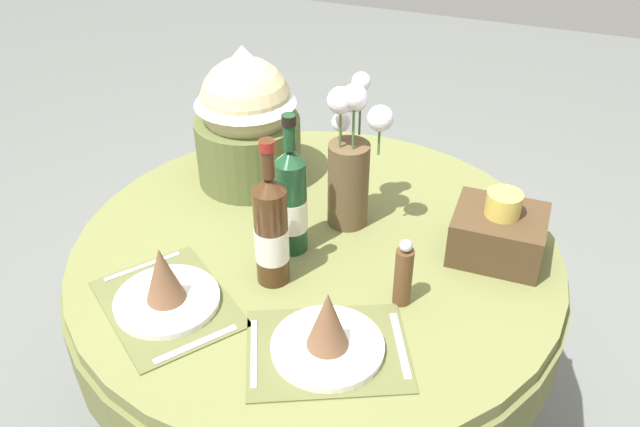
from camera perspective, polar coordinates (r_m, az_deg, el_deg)
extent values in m
plane|color=slate|center=(2.25, -0.29, -17.46)|extent=(8.00, 8.00, 0.00)
cylinder|color=olive|center=(1.75, -0.35, -3.24)|extent=(1.24, 1.24, 0.04)
cylinder|color=#626738|center=(1.80, -0.34, -5.53)|extent=(1.26, 1.26, 0.14)
cylinder|color=black|center=(1.98, -0.32, -11.15)|extent=(0.12, 0.12, 0.65)
cylinder|color=black|center=(2.24, -0.29, -17.22)|extent=(0.70, 0.70, 0.03)
cube|color=brown|center=(1.60, -12.65, -7.39)|extent=(0.43, 0.41, 0.00)
cylinder|color=white|center=(1.60, -12.69, -7.12)|extent=(0.24, 0.24, 0.02)
cone|color=brown|center=(1.55, -13.06, -4.97)|extent=(0.09, 0.09, 0.14)
cube|color=silver|center=(1.72, -14.64, -4.31)|extent=(0.12, 0.16, 0.00)
cube|color=silver|center=(1.49, -10.35, -10.72)|extent=(0.13, 0.16, 0.00)
cube|color=brown|center=(1.46, 0.63, -11.37)|extent=(0.42, 0.38, 0.00)
cylinder|color=white|center=(1.45, 0.64, -11.10)|extent=(0.24, 0.24, 0.02)
cone|color=brown|center=(1.40, 0.66, -8.88)|extent=(0.09, 0.09, 0.14)
cube|color=silver|center=(1.46, -5.57, -11.55)|extent=(0.09, 0.18, 0.00)
cube|color=silver|center=(1.48, 6.75, -10.88)|extent=(0.09, 0.18, 0.00)
cylinder|color=brown|center=(1.76, 2.38, 2.46)|extent=(0.11, 0.11, 0.23)
sphere|color=silver|center=(1.68, 3.48, 10.99)|extent=(0.05, 0.05, 0.05)
cylinder|color=#4C7038|center=(1.72, 3.38, 8.57)|extent=(0.01, 0.01, 0.13)
sphere|color=silver|center=(1.63, 1.75, 9.45)|extent=(0.07, 0.07, 0.07)
cylinder|color=#4C7038|center=(1.66, 1.70, 7.12)|extent=(0.01, 0.01, 0.10)
sphere|color=silver|center=(1.70, 2.88, 9.56)|extent=(0.07, 0.07, 0.07)
cylinder|color=#4C7038|center=(1.73, 2.82, 7.75)|extent=(0.01, 0.01, 0.07)
sphere|color=silver|center=(1.62, 2.90, 9.76)|extent=(0.06, 0.06, 0.06)
cylinder|color=#4C7038|center=(1.65, 2.82, 7.23)|extent=(0.01, 0.01, 0.12)
sphere|color=silver|center=(1.69, 1.76, 7.65)|extent=(0.05, 0.05, 0.05)
cylinder|color=#4C7038|center=(1.71, 1.74, 6.68)|extent=(0.01, 0.01, 0.04)
sphere|color=silver|center=(1.61, 5.08, 7.95)|extent=(0.06, 0.06, 0.06)
cylinder|color=#4C7038|center=(1.64, 4.97, 6.10)|extent=(0.01, 0.01, 0.08)
cylinder|color=#194223|center=(1.66, -2.42, 0.57)|extent=(0.08, 0.08, 0.25)
cylinder|color=silver|center=(1.67, -2.40, 0.00)|extent=(0.08, 0.08, 0.09)
cone|color=#194223|center=(1.58, -2.54, 4.85)|extent=(0.08, 0.08, 0.03)
cylinder|color=#194223|center=(1.55, -2.60, 6.80)|extent=(0.03, 0.03, 0.09)
cylinder|color=black|center=(1.54, -2.63, 7.84)|extent=(0.03, 0.03, 0.02)
cylinder|color=#422814|center=(1.56, -4.09, -1.94)|extent=(0.08, 0.08, 0.25)
cylinder|color=silver|center=(1.57, -4.06, -2.52)|extent=(0.08, 0.08, 0.09)
cone|color=#422814|center=(1.48, -4.32, 2.49)|extent=(0.08, 0.08, 0.04)
cylinder|color=#422814|center=(1.45, -4.42, 4.58)|extent=(0.03, 0.03, 0.09)
cylinder|color=maroon|center=(1.43, -4.48, 5.71)|extent=(0.03, 0.03, 0.02)
cylinder|color=brown|center=(1.54, 6.98, -5.30)|extent=(0.04, 0.04, 0.15)
sphere|color=#B7B7BC|center=(1.48, 7.22, -2.70)|extent=(0.03, 0.03, 0.03)
cylinder|color=#566033|center=(1.96, -5.99, 5.35)|extent=(0.30, 0.30, 0.19)
sphere|color=#C6B784|center=(1.90, -6.26, 9.23)|extent=(0.25, 0.25, 0.25)
cone|color=silver|center=(1.86, -6.42, 11.50)|extent=(0.28, 0.28, 0.16)
cube|color=#47331E|center=(1.73, 14.69, -1.71)|extent=(0.22, 0.19, 0.12)
cylinder|color=gold|center=(1.68, 15.14, 0.77)|extent=(0.09, 0.09, 0.06)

